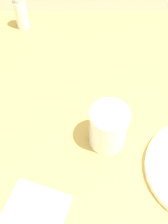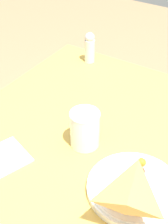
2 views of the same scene
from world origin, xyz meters
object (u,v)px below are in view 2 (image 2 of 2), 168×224
(plate_pizza, at_px, (135,186))
(salt_shaker, at_px, (90,47))
(milk_glass, at_px, (85,130))
(dining_table, at_px, (104,193))

(plate_pizza, bearing_deg, salt_shaker, -138.53)
(milk_glass, bearing_deg, dining_table, 70.18)
(milk_glass, bearing_deg, salt_shaker, -149.85)
(plate_pizza, xyz_separation_m, milk_glass, (-0.07, -0.18, 0.03))
(salt_shaker, bearing_deg, milk_glass, 30.15)
(dining_table, bearing_deg, milk_glass, -109.82)
(dining_table, height_order, milk_glass, milk_glass)
(dining_table, bearing_deg, salt_shaker, -143.59)
(salt_shaker, bearing_deg, dining_table, 36.41)
(dining_table, height_order, salt_shaker, salt_shaker)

